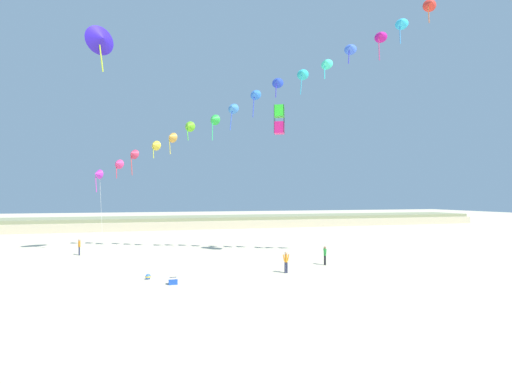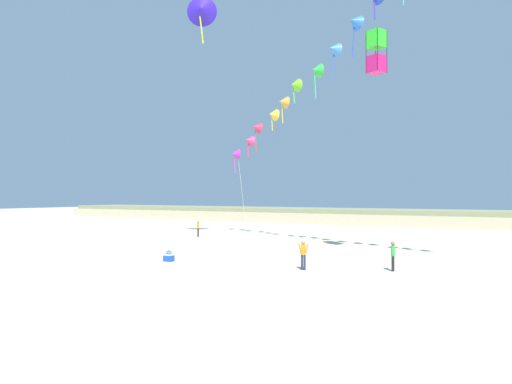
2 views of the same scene
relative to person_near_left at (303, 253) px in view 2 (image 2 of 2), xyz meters
The scene contains 10 objects.
ground_plane 8.92m from the person_near_left, 120.50° to the right, with size 240.00×240.00×0.00m, color beige.
dune_ridge 41.57m from the person_near_left, 96.22° to the left, with size 120.00×11.27×2.00m.
person_near_left is the anchor object (origin of this frame).
person_near_right 4.59m from the person_near_left, 25.53° to the left, with size 0.21×0.54×1.54m.
person_mid_center 20.80m from the person_near_left, 143.04° to the left, with size 0.26×0.54×1.57m.
kite_banner_string 17.02m from the person_near_left, 97.12° to the left, with size 30.70×19.93×22.83m.
large_kite_low_lead 14.13m from the person_near_left, 74.87° to the left, with size 1.24×1.24×2.69m.
large_kite_mid_trail 26.10m from the person_near_left, 145.00° to the left, with size 2.80×2.23×4.34m.
beach_cooler 8.27m from the person_near_left, behind, with size 0.58×0.41×0.46m.
beach_ball 9.82m from the person_near_left, behind, with size 0.36×0.36×0.36m.
Camera 2 is at (14.50, -14.14, 3.88)m, focal length 32.00 mm.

